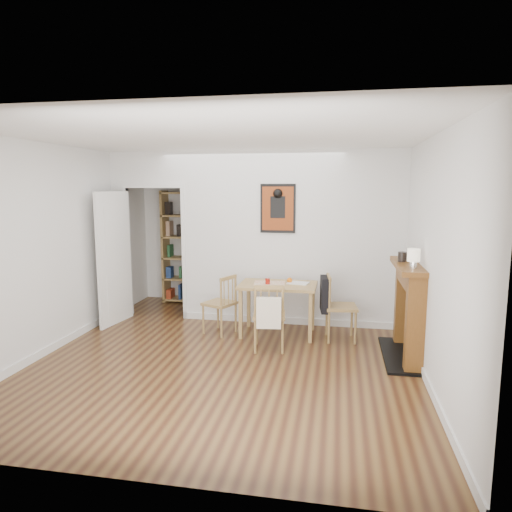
% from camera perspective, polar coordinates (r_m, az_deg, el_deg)
% --- Properties ---
extents(ground, '(5.20, 5.20, 0.00)m').
position_cam_1_polar(ground, '(5.87, -3.10, -11.95)').
color(ground, brown).
rests_on(ground, ground).
extents(room_shell, '(5.20, 5.20, 5.20)m').
position_cam_1_polar(room_shell, '(6.84, 0.23, 2.19)').
color(room_shell, silver).
rests_on(room_shell, ground).
extents(dining_table, '(1.06, 0.68, 0.73)m').
position_cam_1_polar(dining_table, '(6.39, 2.76, -4.27)').
color(dining_table, '#9E824A').
rests_on(dining_table, ground).
extents(chair_left, '(0.56, 0.56, 0.85)m').
position_cam_1_polar(chair_left, '(6.51, -4.60, -6.00)').
color(chair_left, olive).
rests_on(chair_left, ground).
extents(chair_right, '(0.55, 0.50, 0.90)m').
position_cam_1_polar(chair_right, '(6.30, 10.40, -6.22)').
color(chair_right, olive).
rests_on(chair_right, ground).
extents(chair_front, '(0.49, 0.54, 0.88)m').
position_cam_1_polar(chair_front, '(5.84, 1.66, -7.45)').
color(chair_front, olive).
rests_on(chair_front, ground).
extents(bookshelf, '(0.84, 0.34, 2.00)m').
position_cam_1_polar(bookshelf, '(8.27, -8.69, 1.04)').
color(bookshelf, '#9E824A').
rests_on(bookshelf, ground).
extents(fireplace, '(0.45, 1.25, 1.16)m').
position_cam_1_polar(fireplace, '(5.85, 18.64, -6.17)').
color(fireplace, brown).
rests_on(fireplace, ground).
extents(red_glass, '(0.07, 0.07, 0.08)m').
position_cam_1_polar(red_glass, '(6.33, 1.46, -3.19)').
color(red_glass, maroon).
rests_on(red_glass, dining_table).
extents(orange_fruit, '(0.08, 0.08, 0.08)m').
position_cam_1_polar(orange_fruit, '(6.44, 4.22, -3.05)').
color(orange_fruit, orange).
rests_on(orange_fruit, dining_table).
extents(placemat, '(0.46, 0.36, 0.00)m').
position_cam_1_polar(placemat, '(6.41, 1.70, -3.41)').
color(placemat, beige).
rests_on(placemat, dining_table).
extents(notebook, '(0.32, 0.26, 0.01)m').
position_cam_1_polar(notebook, '(6.42, 5.31, -3.38)').
color(notebook, silver).
rests_on(notebook, dining_table).
extents(mantel_lamp, '(0.14, 0.14, 0.22)m').
position_cam_1_polar(mantel_lamp, '(5.37, 19.11, -0.04)').
color(mantel_lamp, silver).
rests_on(mantel_lamp, fireplace).
extents(ceramic_jar_a, '(0.10, 0.10, 0.12)m').
position_cam_1_polar(ceramic_jar_a, '(5.83, 17.79, -0.10)').
color(ceramic_jar_a, black).
rests_on(ceramic_jar_a, fireplace).
extents(ceramic_jar_b, '(0.08, 0.08, 0.10)m').
position_cam_1_polar(ceramic_jar_b, '(5.96, 18.17, -0.05)').
color(ceramic_jar_b, black).
rests_on(ceramic_jar_b, fireplace).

